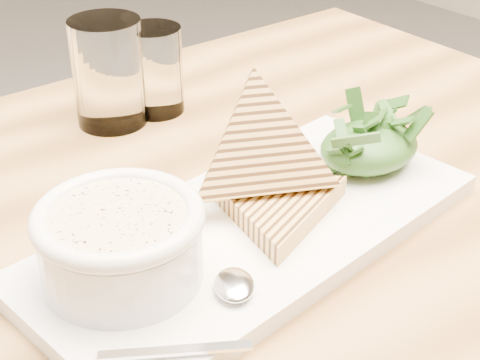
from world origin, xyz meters
TOP-DOWN VIEW (x-y plane):
  - table_top at (-0.11, -0.09)m, footprint 1.16×0.78m
  - table_leg_br at (0.41, 0.24)m, footprint 0.06×0.06m
  - platter at (-0.04, -0.13)m, footprint 0.43×0.23m
  - soup_bowl at (-0.16, -0.12)m, footprint 0.12×0.12m
  - soup at (-0.16, -0.12)m, footprint 0.10×0.10m
  - bowl_rim at (-0.16, -0.12)m, footprint 0.13×0.13m
  - sandwich_flat at (-0.02, -0.13)m, footprint 0.19×0.19m
  - sandwich_lean at (-0.01, -0.11)m, footprint 0.20×0.20m
  - salad_base at (0.11, -0.12)m, footprint 0.10×0.08m
  - arugula_pile at (0.11, -0.12)m, footprint 0.11×0.10m
  - spoon_bowl at (-0.11, -0.19)m, footprint 0.05×0.05m
  - spoon_handle at (-0.18, -0.22)m, footprint 0.09×0.06m
  - glass_near at (-0.02, 0.15)m, footprint 0.08×0.08m
  - glass_far at (0.03, 0.14)m, footprint 0.07×0.07m

SIDE VIEW (x-z plane):
  - table_leg_br at x=0.41m, z-range 0.00..0.69m
  - table_top at x=-0.11m, z-range 0.69..0.73m
  - platter at x=-0.04m, z-range 0.73..0.74m
  - spoon_handle at x=-0.18m, z-range 0.75..0.75m
  - spoon_bowl at x=-0.11m, z-range 0.74..0.76m
  - sandwich_flat at x=-0.02m, z-range 0.74..0.76m
  - salad_base at x=0.11m, z-range 0.74..0.78m
  - soup_bowl at x=-0.16m, z-range 0.74..0.79m
  - arugula_pile at x=0.11m, z-range 0.74..0.80m
  - glass_far at x=0.03m, z-range 0.73..0.83m
  - glass_near at x=-0.02m, z-range 0.73..0.85m
  - sandwich_lean at x=-0.01m, z-range 0.71..0.88m
  - soup at x=-0.16m, z-range 0.79..0.80m
  - bowl_rim at x=-0.16m, z-range 0.79..0.81m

